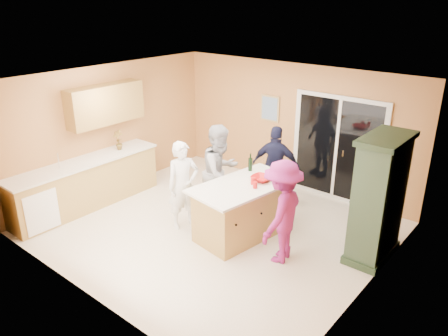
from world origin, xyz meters
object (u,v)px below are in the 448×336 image
Objects in this scene: kitchen_island at (243,211)px; woman_white at (183,185)px; green_hutch at (378,200)px; woman_grey at (221,173)px; woman_navy at (276,166)px; woman_magenta at (282,212)px.

woman_white reaches higher than kitchen_island.
green_hutch reaches higher than woman_white.
woman_grey reaches higher than woman_white.
woman_navy reaches higher than woman_white.
woman_grey reaches higher than woman_magenta.
woman_white is 0.99× the size of woman_navy.
woman_magenta reaches higher than kitchen_island.
kitchen_island is 0.99m from woman_magenta.
green_hutch is at bearing 123.86° from woman_magenta.
woman_navy is at bearing -153.20° from woman_magenta.
woman_grey is at bearing -115.82° from woman_magenta.
green_hutch is at bearing 29.92° from kitchen_island.
kitchen_island is at bearing -158.39° from green_hutch.
woman_navy is at bearing -23.09° from woman_grey.
woman_white is 1.91m from woman_navy.
kitchen_island is at bearing -42.35° from woman_white.
kitchen_island is at bearing -109.66° from woman_grey.
woman_navy is at bearing 108.59° from kitchen_island.
woman_grey is (0.28, 0.68, 0.10)m from woman_white.
green_hutch is 3.19m from woman_white.
woman_grey is 1.08× the size of woman_magenta.
kitchen_island is at bearing 79.99° from woman_navy.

